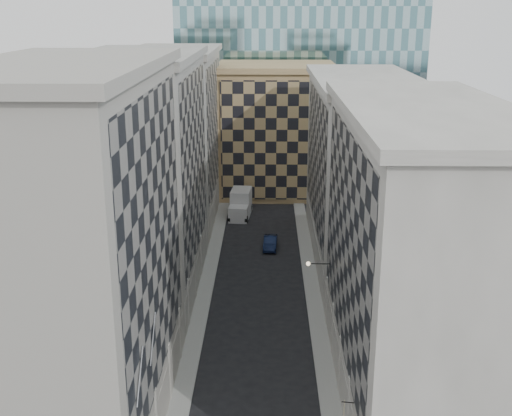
# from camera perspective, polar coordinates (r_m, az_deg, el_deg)

# --- Properties ---
(sidewalk_west) EXTENTS (1.50, 100.00, 0.15)m
(sidewalk_west) POSITION_cam_1_polar(r_m,az_deg,el_deg) (61.67, -4.70, -8.04)
(sidewalk_west) COLOR gray
(sidewalk_west) RESTS_ON ground
(sidewalk_east) EXTENTS (1.50, 100.00, 0.15)m
(sidewalk_east) POSITION_cam_1_polar(r_m,az_deg,el_deg) (61.55, 5.17, -8.10)
(sidewalk_east) COLOR gray
(sidewalk_east) RESTS_ON ground
(bldg_left_a) EXTENTS (10.80, 22.80, 23.70)m
(bldg_left_a) POSITION_cam_1_polar(r_m,az_deg,el_deg) (40.93, -15.59, -4.31)
(bldg_left_a) COLOR #A7A196
(bldg_left_a) RESTS_ON ground
(bldg_left_b) EXTENTS (10.80, 22.80, 22.70)m
(bldg_left_b) POSITION_cam_1_polar(r_m,az_deg,el_deg) (61.44, -9.93, 2.84)
(bldg_left_b) COLOR gray
(bldg_left_b) RESTS_ON ground
(bldg_left_c) EXTENTS (10.80, 22.80, 21.70)m
(bldg_left_c) POSITION_cam_1_polar(r_m,az_deg,el_deg) (82.72, -7.13, 6.36)
(bldg_left_c) COLOR #A7A196
(bldg_left_c) RESTS_ON ground
(bldg_right_a) EXTENTS (10.80, 26.80, 20.70)m
(bldg_right_a) POSITION_cam_1_polar(r_m,az_deg,el_deg) (44.68, 14.10, -4.40)
(bldg_right_a) COLOR #A6A298
(bldg_right_a) RESTS_ON ground
(bldg_right_b) EXTENTS (10.80, 28.80, 19.70)m
(bldg_right_b) POSITION_cam_1_polar(r_m,az_deg,el_deg) (70.16, 9.32, 3.44)
(bldg_right_b) COLOR #A6A298
(bldg_right_b) RESTS_ON ground
(tan_block) EXTENTS (16.80, 14.80, 18.80)m
(tan_block) POSITION_cam_1_polar(r_m,az_deg,el_deg) (94.84, 1.77, 7.04)
(tan_block) COLOR tan
(tan_block) RESTS_ON ground
(church_tower) EXTENTS (7.20, 7.20, 51.50)m
(church_tower) POSITION_cam_1_polar(r_m,az_deg,el_deg) (107.38, 0.65, 17.66)
(church_tower) COLOR #2B2622
(church_tower) RESTS_ON ground
(flagpoles_left) EXTENTS (0.10, 6.33, 2.33)m
(flagpoles_left) POSITION_cam_1_polar(r_m,az_deg,el_deg) (37.05, -9.69, -12.87)
(flagpoles_left) COLOR gray
(flagpoles_left) RESTS_ON ground
(bracket_lamp) EXTENTS (1.98, 0.36, 0.36)m
(bracket_lamp) POSITION_cam_1_polar(r_m,az_deg,el_deg) (53.53, 4.86, -4.96)
(bracket_lamp) COLOR black
(bracket_lamp) RESTS_ON ground
(box_truck) EXTENTS (3.02, 6.39, 3.41)m
(box_truck) POSITION_cam_1_polar(r_m,az_deg,el_deg) (84.86, -1.39, 0.26)
(box_truck) COLOR beige
(box_truck) RESTS_ON ground
(dark_car) EXTENTS (1.72, 4.36, 1.41)m
(dark_car) POSITION_cam_1_polar(r_m,az_deg,el_deg) (73.69, 1.28, -3.08)
(dark_car) COLOR #0E1734
(dark_car) RESTS_ON ground
(shop_sign) EXTENTS (0.74, 0.65, 0.73)m
(shop_sign) POSITION_cam_1_polar(r_m,az_deg,el_deg) (40.20, 7.88, -17.13)
(shop_sign) COLOR black
(shop_sign) RESTS_ON ground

